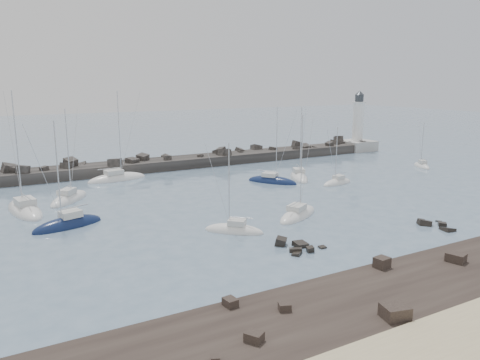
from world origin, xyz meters
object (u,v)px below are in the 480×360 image
object	(u,v)px
lighthouse	(357,137)
sailboat_5	(234,231)
sailboat_11	(422,166)
sailboat_7	(298,215)
sailboat_6	(299,178)
sailboat_2	(68,225)
sailboat_4	(117,179)
sailboat_1	(25,211)
sailboat_8	(272,182)
sailboat_3	(69,200)
sailboat_9	(337,183)

from	to	relation	value
lighthouse	sailboat_5	xyz separation A→B (m)	(-54.53, -39.39, -2.96)
lighthouse	sailboat_11	bearing A→B (deg)	-101.68
sailboat_7	sailboat_6	bearing A→B (deg)	53.30
sailboat_2	sailboat_5	xyz separation A→B (m)	(15.50, -10.87, -0.02)
sailboat_4	sailboat_6	xyz separation A→B (m)	(27.01, -13.94, 0.01)
sailboat_1	sailboat_7	distance (m)	34.10
sailboat_4	sailboat_6	world-z (taller)	sailboat_4
lighthouse	sailboat_4	xyz separation A→B (m)	(-58.51, -6.00, -2.95)
sailboat_6	sailboat_8	bearing A→B (deg)	-177.71
sailboat_3	sailboat_4	size ratio (longest dim) A/B	0.87
sailboat_3	sailboat_8	world-z (taller)	sailboat_3
lighthouse	sailboat_5	world-z (taller)	lighthouse
sailboat_6	sailboat_9	xyz separation A→B (m)	(2.92, -6.29, -0.02)
sailboat_2	sailboat_4	bearing A→B (deg)	62.92
sailboat_7	sailboat_9	distance (m)	20.06
sailboat_4	sailboat_11	world-z (taller)	sailboat_4
sailboat_9	sailboat_11	bearing A→B (deg)	8.37
sailboat_6	sailboat_2	bearing A→B (deg)	-167.44
sailboat_3	sailboat_8	distance (m)	31.07
sailboat_5	sailboat_2	bearing A→B (deg)	144.95
lighthouse	sailboat_3	world-z (taller)	lighthouse
sailboat_1	sailboat_8	distance (m)	36.68
sailboat_1	sailboat_11	world-z (taller)	sailboat_1
sailboat_1	sailboat_11	size ratio (longest dim) A/B	1.76
sailboat_11	sailboat_5	bearing A→B (deg)	-161.50
sailboat_1	sailboat_3	bearing A→B (deg)	29.78
sailboat_9	sailboat_2	bearing A→B (deg)	-176.84
sailboat_7	sailboat_11	world-z (taller)	sailboat_7
sailboat_4	sailboat_1	bearing A→B (deg)	-138.01
sailboat_5	sailboat_8	world-z (taller)	sailboat_8
sailboat_2	sailboat_8	bearing A→B (deg)	14.22
sailboat_7	sailboat_9	xyz separation A→B (m)	(16.31, 11.67, -0.00)
sailboat_1	sailboat_8	bearing A→B (deg)	-0.75
sailboat_6	sailboat_7	bearing A→B (deg)	-126.70
sailboat_9	lighthouse	bearing A→B (deg)	42.55
sailboat_9	sailboat_7	bearing A→B (deg)	-144.41
sailboat_9	sailboat_6	bearing A→B (deg)	114.89
sailboat_1	lighthouse	bearing A→B (deg)	14.95
lighthouse	sailboat_7	world-z (taller)	lighthouse
lighthouse	sailboat_2	size ratio (longest dim) A/B	1.12
sailboat_7	sailboat_9	size ratio (longest dim) A/B	1.32
sailboat_8	sailboat_9	distance (m)	10.41
sailboat_1	sailboat_4	bearing A→B (deg)	41.99
sailboat_3	sailboat_4	world-z (taller)	sailboat_4
sailboat_6	sailboat_11	bearing A→B (deg)	-5.92
lighthouse	sailboat_1	world-z (taller)	sailboat_1
sailboat_1	sailboat_9	bearing A→B (deg)	-8.26
sailboat_3	sailboat_4	xyz separation A→B (m)	(9.36, 10.34, -0.01)
sailboat_6	sailboat_11	world-z (taller)	sailboat_6
sailboat_8	sailboat_6	bearing A→B (deg)	2.29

